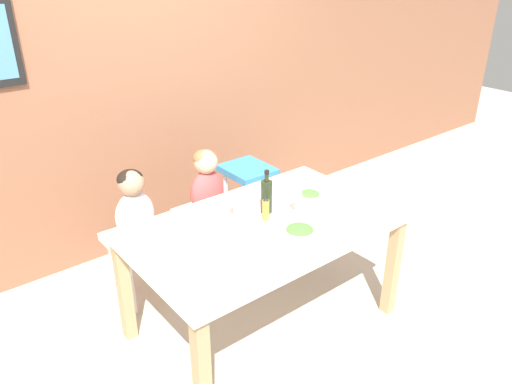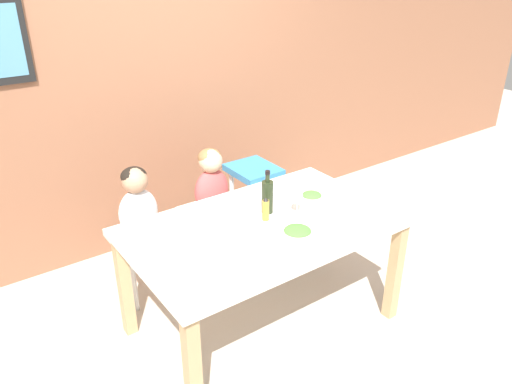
% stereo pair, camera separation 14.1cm
% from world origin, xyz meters
% --- Properties ---
extents(ground_plane, '(14.00, 14.00, 0.00)m').
position_xyz_m(ground_plane, '(0.00, 0.00, 0.00)').
color(ground_plane, '#BCB2A3').
extents(wall_back, '(10.00, 0.09, 2.70)m').
position_xyz_m(wall_back, '(-0.00, 1.42, 1.35)').
color(wall_back, '#8E5B42').
rests_on(wall_back, ground_plane).
extents(dining_table, '(1.57, 0.97, 0.73)m').
position_xyz_m(dining_table, '(0.00, 0.00, 0.64)').
color(dining_table, white).
rests_on(dining_table, ground_plane).
extents(chair_far_left, '(0.37, 0.44, 0.47)m').
position_xyz_m(chair_far_left, '(-0.47, 0.74, 0.39)').
color(chair_far_left, silver).
rests_on(chair_far_left, ground_plane).
extents(chair_far_center, '(0.37, 0.44, 0.47)m').
position_xyz_m(chair_far_center, '(0.09, 0.74, 0.39)').
color(chair_far_center, silver).
rests_on(chair_far_center, ground_plane).
extents(chair_right_highchair, '(0.32, 0.37, 0.73)m').
position_xyz_m(chair_right_highchair, '(0.45, 0.74, 0.57)').
color(chair_right_highchair, silver).
rests_on(chair_right_highchair, ground_plane).
extents(person_child_left, '(0.26, 0.17, 0.48)m').
position_xyz_m(person_child_left, '(-0.47, 0.74, 0.73)').
color(person_child_left, silver).
rests_on(person_child_left, chair_far_left).
extents(person_child_center, '(0.26, 0.17, 0.48)m').
position_xyz_m(person_child_center, '(0.09, 0.74, 0.73)').
color(person_child_center, '#C64C4C').
rests_on(person_child_center, chair_far_center).
extents(wine_bottle, '(0.07, 0.07, 0.28)m').
position_xyz_m(wine_bottle, '(0.11, 0.11, 0.85)').
color(wine_bottle, '#232D19').
rests_on(wine_bottle, dining_table).
extents(paper_towel_roll, '(0.11, 0.11, 0.26)m').
position_xyz_m(paper_towel_roll, '(-0.24, -0.13, 0.86)').
color(paper_towel_roll, white).
rests_on(paper_towel_roll, dining_table).
extents(wine_glass_near, '(0.07, 0.07, 0.16)m').
position_xyz_m(wine_glass_near, '(0.24, -0.02, 0.85)').
color(wine_glass_near, white).
rests_on(wine_glass_near, dining_table).
extents(wine_glass_far, '(0.07, 0.07, 0.16)m').
position_xyz_m(wine_glass_far, '(-0.08, 0.17, 0.85)').
color(wine_glass_far, white).
rests_on(wine_glass_far, dining_table).
extents(salad_bowl_large, '(0.18, 0.18, 0.08)m').
position_xyz_m(salad_bowl_large, '(0.05, -0.25, 0.77)').
color(salad_bowl_large, white).
rests_on(salad_bowl_large, dining_table).
extents(salad_bowl_small, '(0.15, 0.15, 0.08)m').
position_xyz_m(salad_bowl_small, '(0.40, 0.03, 0.77)').
color(salad_bowl_small, white).
rests_on(salad_bowl_small, dining_table).
extents(dinner_plate_front_left, '(0.23, 0.23, 0.01)m').
position_xyz_m(dinner_plate_front_left, '(-0.50, -0.22, 0.74)').
color(dinner_plate_front_left, silver).
rests_on(dinner_plate_front_left, dining_table).
extents(dinner_plate_back_left, '(0.23, 0.23, 0.01)m').
position_xyz_m(dinner_plate_back_left, '(-0.43, 0.31, 0.74)').
color(dinner_plate_back_left, silver).
rests_on(dinner_plate_back_left, dining_table).
extents(condiment_bottle_hot_sauce, '(0.04, 0.04, 0.15)m').
position_xyz_m(condiment_bottle_hot_sauce, '(0.04, 0.03, 0.80)').
color(condiment_bottle_hot_sauce, '#BC8E33').
rests_on(condiment_bottle_hot_sauce, dining_table).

